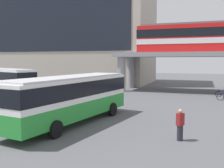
{
  "coord_description": "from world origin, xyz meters",
  "views": [
    {
      "loc": [
        10.89,
        -16.68,
        4.3
      ],
      "look_at": [
        3.24,
        4.76,
        2.2
      ],
      "focal_mm": 41.91,
      "sensor_mm": 36.0,
      "label": 1
    }
  ],
  "objects_px": {
    "station_building": "(76,27)",
    "pedestrian_near_building": "(76,92)",
    "bicycle_black": "(223,94)",
    "bus_secondary": "(3,78)",
    "pedestrian_waiting_near_stop": "(180,126)",
    "bus_main": "(71,94)"
  },
  "relations": [
    {
      "from": "station_building",
      "to": "pedestrian_near_building",
      "type": "distance_m",
      "value": 25.62
    },
    {
      "from": "bicycle_black",
      "to": "pedestrian_near_building",
      "type": "xyz_separation_m",
      "value": [
        -15.39,
        -6.99,
        0.42
      ]
    },
    {
      "from": "bus_secondary",
      "to": "pedestrian_waiting_near_stop",
      "type": "relative_size",
      "value": 6.58
    },
    {
      "from": "station_building",
      "to": "bus_main",
      "type": "distance_m",
      "value": 36.01
    },
    {
      "from": "bus_main",
      "to": "pedestrian_near_building",
      "type": "bearing_deg",
      "value": 115.74
    },
    {
      "from": "station_building",
      "to": "bus_main",
      "type": "bearing_deg",
      "value": -63.29
    },
    {
      "from": "bus_main",
      "to": "station_building",
      "type": "bearing_deg",
      "value": 116.71
    },
    {
      "from": "bus_main",
      "to": "pedestrian_waiting_near_stop",
      "type": "height_order",
      "value": "bus_main"
    },
    {
      "from": "bus_secondary",
      "to": "pedestrian_waiting_near_stop",
      "type": "xyz_separation_m",
      "value": [
        22.74,
        -12.19,
        -1.19
      ]
    },
    {
      "from": "station_building",
      "to": "pedestrian_waiting_near_stop",
      "type": "relative_size",
      "value": 17.09
    },
    {
      "from": "station_building",
      "to": "pedestrian_waiting_near_stop",
      "type": "height_order",
      "value": "station_building"
    },
    {
      "from": "bicycle_black",
      "to": "pedestrian_waiting_near_stop",
      "type": "bearing_deg",
      "value": -99.86
    },
    {
      "from": "bus_main",
      "to": "pedestrian_waiting_near_stop",
      "type": "relative_size",
      "value": 6.63
    },
    {
      "from": "bus_secondary",
      "to": "bicycle_black",
      "type": "xyz_separation_m",
      "value": [
        25.97,
        6.36,
        -1.63
      ]
    },
    {
      "from": "bus_main",
      "to": "pedestrian_near_building",
      "type": "distance_m",
      "value": 11.38
    },
    {
      "from": "station_building",
      "to": "bus_secondary",
      "type": "relative_size",
      "value": 2.6
    },
    {
      "from": "bicycle_black",
      "to": "pedestrian_waiting_near_stop",
      "type": "relative_size",
      "value": 1.05
    },
    {
      "from": "bus_main",
      "to": "pedestrian_waiting_near_stop",
      "type": "bearing_deg",
      "value": -10.67
    },
    {
      "from": "bicycle_black",
      "to": "pedestrian_near_building",
      "type": "relative_size",
      "value": 1.07
    },
    {
      "from": "bus_main",
      "to": "bicycle_black",
      "type": "height_order",
      "value": "bus_main"
    },
    {
      "from": "station_building",
      "to": "bus_secondary",
      "type": "height_order",
      "value": "station_building"
    },
    {
      "from": "station_building",
      "to": "bus_secondary",
      "type": "xyz_separation_m",
      "value": [
        0.2,
        -20.37,
        -8.74
      ]
    }
  ]
}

